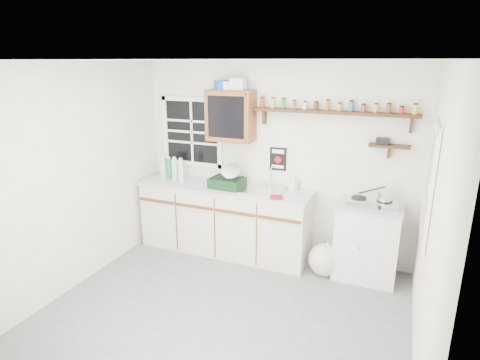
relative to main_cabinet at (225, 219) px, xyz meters
name	(u,v)px	position (x,y,z in m)	size (l,w,h in m)	color
room	(223,198)	(0.58, -1.30, 0.79)	(3.64, 3.24, 2.54)	#595A5C
main_cabinet	(225,219)	(0.00, 0.00, 0.00)	(2.31, 0.63, 0.92)	beige
right_cabinet	(367,241)	(1.83, 0.03, -0.01)	(0.73, 0.57, 0.91)	silver
sink	(263,190)	(0.54, 0.01, 0.47)	(0.52, 0.44, 0.29)	silver
upper_cabinet	(231,116)	(0.03, 0.14, 1.36)	(0.60, 0.32, 0.65)	#612E18
upper_cabinet_clutter	(228,85)	(0.01, 0.14, 1.75)	(0.41, 0.24, 0.14)	#173B98
spice_shelf	(333,111)	(1.31, 0.21, 1.47)	(1.91, 0.18, 0.34)	black
secondary_shelf	(387,145)	(1.94, 0.22, 1.12)	(0.45, 0.16, 0.24)	black
warning_sign	(278,159)	(0.63, 0.29, 0.82)	(0.22, 0.02, 0.30)	black
window_back	(192,132)	(-0.62, 0.29, 1.09)	(0.93, 0.03, 0.98)	black
window_right	(430,183)	(2.37, -0.75, 0.99)	(0.03, 0.78, 1.08)	black
water_bottles	(172,169)	(-0.81, 0.03, 0.60)	(0.40, 0.14, 0.32)	silver
dish_rack	(228,180)	(0.08, -0.04, 0.56)	(0.44, 0.33, 0.32)	black
soap_bottle	(294,182)	(0.88, 0.20, 0.56)	(0.09, 0.09, 0.21)	silver
rag	(276,197)	(0.78, -0.20, 0.47)	(0.15, 0.13, 0.02)	maroon
hotplate	(371,202)	(1.84, 0.01, 0.49)	(0.59, 0.37, 0.08)	silver
saucepan	(384,197)	(1.98, 0.01, 0.57)	(0.38, 0.21, 0.17)	silver
trash_bag	(325,260)	(1.39, -0.13, -0.26)	(0.41, 0.37, 0.46)	beige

